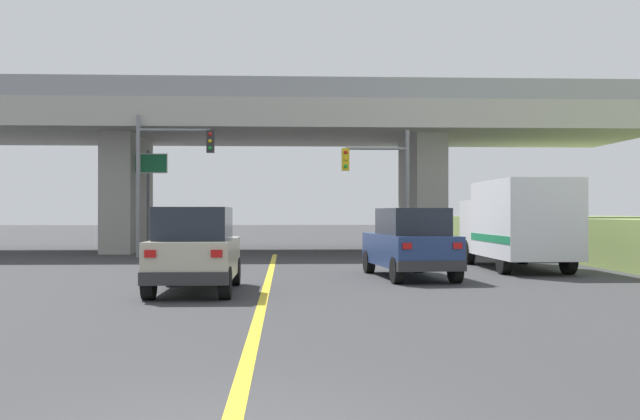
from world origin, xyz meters
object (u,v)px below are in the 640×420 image
Objects in this scene: traffic_signal_farside at (163,166)px; suv_lead at (195,250)px; suv_crossing at (410,243)px; box_truck at (517,223)px; highway_sign at (148,176)px; traffic_signal_nearside at (385,178)px.

suv_lead is at bearing -77.93° from traffic_signal_farside.
suv_lead is 6.82m from suv_crossing.
box_truck reaches higher than suv_crossing.
traffic_signal_farside is 3.69m from highway_sign.
suv_crossing is at bearing -143.06° from box_truck.
traffic_signal_nearside is 1.13× the size of highway_sign.
highway_sign is at bearing 142.32° from box_truck.
suv_lead is 14.82m from traffic_signal_farside.
suv_crossing is 1.03× the size of highway_sign.
box_truck is (4.10, 3.08, 0.54)m from suv_crossing.
box_truck is 1.39× the size of highway_sign.
traffic_signal_nearside is at bearing 113.91° from box_truck.
box_truck is at bearing 31.49° from suv_crossing.
highway_sign is at bearing 109.96° from traffic_signal_farside.
highway_sign reaches higher than suv_lead.
traffic_signal_nearside is (6.43, 14.45, 2.40)m from suv_lead.
box_truck is at bearing -37.68° from highway_sign.
box_truck is 1.23× the size of traffic_signal_nearside.
suv_crossing is 0.82× the size of traffic_signal_farside.
traffic_signal_nearside reaches higher than suv_lead.
suv_crossing is 14.00m from traffic_signal_farside.
suv_lead is 0.88× the size of suv_crossing.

